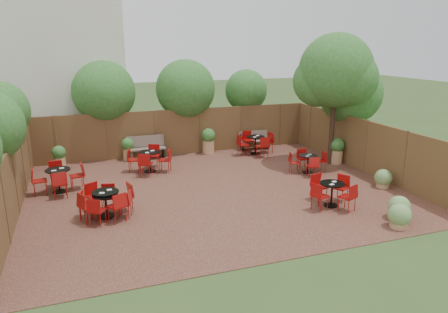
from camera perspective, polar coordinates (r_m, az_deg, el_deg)
name	(u,v)px	position (r m, az deg, el deg)	size (l,w,h in m)	color
ground	(215,190)	(14.05, -1.28, -4.63)	(80.00, 80.00, 0.00)	#354F23
courtyard_paving	(215,190)	(14.05, -1.28, -4.59)	(12.00, 10.00, 0.02)	#3A1D17
fence_back	(179,132)	(18.42, -6.20, 3.36)	(12.00, 0.08, 2.00)	brown
fence_left	(14,181)	(13.24, -26.83, -3.04)	(0.08, 10.00, 2.00)	brown
fence_right	(366,147)	(16.56, 18.83, 1.25)	(0.08, 10.00, 2.00)	brown
neighbour_building	(64,61)	(20.56, -21.07, 12.14)	(5.00, 4.00, 8.00)	silver
overhang_foliage	(171,98)	(16.48, -7.30, 7.97)	(15.55, 10.46, 2.63)	#29601F
courtyard_tree	(336,75)	(16.90, 15.03, 10.78)	(2.95, 2.88, 5.17)	black
park_bench_left	(146,147)	(17.89, -10.63, 1.26)	(1.60, 0.54, 0.98)	brown
park_bench_right	(254,140)	(19.25, 4.12, 2.28)	(1.39, 0.50, 0.85)	brown
bistro_tables	(190,172)	(14.48, -4.68, -2.15)	(10.35, 7.94, 0.92)	black
planters	(200,147)	(17.33, -3.32, 1.25)	(11.15, 3.94, 1.13)	#A98054
low_shrubs	(394,200)	(13.23, 22.20, -5.58)	(2.38, 3.37, 0.66)	#A98054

